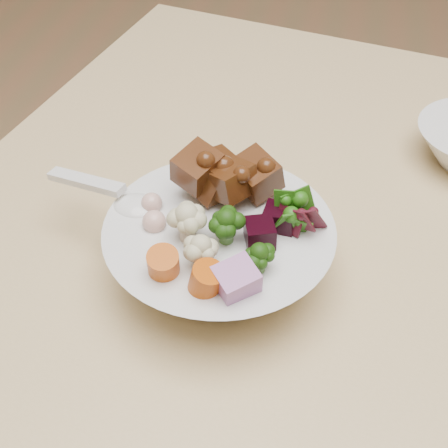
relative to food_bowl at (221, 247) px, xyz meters
The scene contains 2 objects.
food_bowl is the anchor object (origin of this frame).
soup_spoon 0.11m from the food_bowl, behind, with size 0.14×0.07×0.03m.
Camera 1 is at (-0.12, -0.41, 1.22)m, focal length 50.00 mm.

